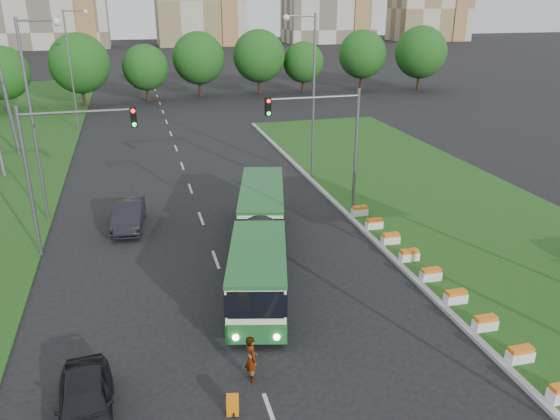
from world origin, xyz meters
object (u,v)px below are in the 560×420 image
object	(u,v)px
articulated_bus	(257,236)
car_left_near	(85,402)
traffic_mast_left	(59,157)
car_left_far	(128,215)
traffic_mast_median	(331,135)
shopping_trolley	(233,405)
pedestrian	(251,358)

from	to	relation	value
articulated_bus	car_left_near	distance (m)	12.52
traffic_mast_left	car_left_far	world-z (taller)	traffic_mast_left
traffic_mast_median	articulated_bus	distance (m)	8.50
car_left_far	shopping_trolley	world-z (taller)	car_left_far
car_left_near	car_left_far	bearing A→B (deg)	81.60
pedestrian	traffic_mast_median	bearing A→B (deg)	-37.23
traffic_mast_left	car_left_near	xyz separation A→B (m)	(1.51, -13.66, -4.60)
car_left_near	shopping_trolley	bearing A→B (deg)	-14.14
car_left_near	articulated_bus	bearing A→B (deg)	47.61
pedestrian	shopping_trolley	xyz separation A→B (m)	(-0.98, -1.55, -0.57)
traffic_mast_median	traffic_mast_left	size ratio (longest dim) A/B	1.00
traffic_mast_left	shopping_trolley	xyz separation A→B (m)	(6.16, -14.57, -5.01)
car_left_near	pedestrian	bearing A→B (deg)	3.37
car_left_far	articulated_bus	bearing A→B (deg)	-40.66
traffic_mast_median	traffic_mast_left	world-z (taller)	same
car_left_far	pedestrian	size ratio (longest dim) A/B	2.63
traffic_mast_median	car_left_far	size ratio (longest dim) A/B	1.67
shopping_trolley	traffic_mast_median	bearing A→B (deg)	72.59
traffic_mast_median	traffic_mast_left	bearing A→B (deg)	-176.23
articulated_bus	car_left_near	xyz separation A→B (m)	(-7.90, -9.67, -0.81)
traffic_mast_median	car_left_near	distance (m)	20.55
articulated_bus	car_left_far	bearing A→B (deg)	147.99
car_left_far	pedestrian	bearing A→B (deg)	-69.53
traffic_mast_median	articulated_bus	size ratio (longest dim) A/B	0.52
traffic_mast_median	traffic_mast_left	xyz separation A→B (m)	(-15.16, -1.00, 0.00)
traffic_mast_median	shopping_trolley	world-z (taller)	traffic_mast_median
car_left_far	traffic_mast_median	bearing A→B (deg)	-2.34
car_left_far	shopping_trolley	bearing A→B (deg)	-73.89
traffic_mast_left	articulated_bus	xyz separation A→B (m)	(9.42, -3.99, -3.79)
traffic_mast_left	articulated_bus	distance (m)	10.91
traffic_mast_left	traffic_mast_median	bearing A→B (deg)	3.77
traffic_mast_left	pedestrian	xyz separation A→B (m)	(7.14, -13.02, -4.44)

